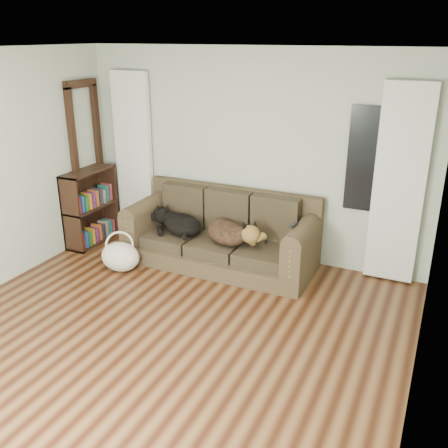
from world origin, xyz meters
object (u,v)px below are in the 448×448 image
at_px(dog_shepherd, 230,232).
at_px(tote_bag, 120,258).
at_px(sofa, 220,231).
at_px(dog_black_lab, 180,223).
at_px(bookshelf, 91,208).

distance_m(dog_shepherd, tote_bag, 1.38).
relative_size(sofa, dog_black_lab, 3.93).
xyz_separation_m(sofa, dog_shepherd, (0.18, -0.08, 0.04)).
height_order(sofa, tote_bag, sofa).
bearing_deg(tote_bag, dog_shepherd, 25.99).
xyz_separation_m(dog_shepherd, tote_bag, (-1.21, -0.59, -0.33)).
relative_size(dog_shepherd, bookshelf, 0.61).
xyz_separation_m(dog_black_lab, dog_shepherd, (0.71, -0.02, 0.01)).
bearing_deg(bookshelf, dog_shepherd, -6.63).
distance_m(tote_bag, bookshelf, 1.11).
bearing_deg(tote_bag, sofa, 33.26).
xyz_separation_m(sofa, dog_black_lab, (-0.53, -0.06, 0.03)).
relative_size(dog_black_lab, bookshelf, 0.58).
distance_m(dog_black_lab, bookshelf, 1.38).
xyz_separation_m(dog_shepherd, bookshelf, (-2.09, -0.01, 0.01)).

